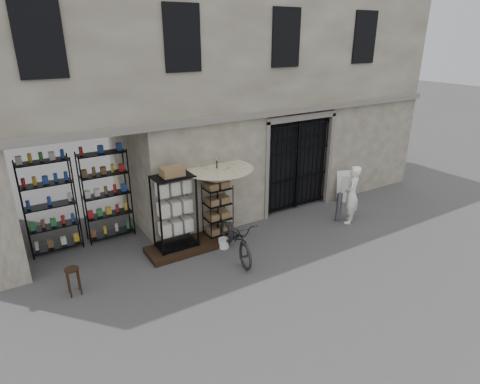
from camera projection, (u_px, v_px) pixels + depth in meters
ground at (294, 251)px, 10.50m from camera, size 80.00×80.00×0.00m
main_building at (217, 62)px, 12.02m from camera, size 14.00×4.00×9.00m
shop_recess at (84, 198)px, 9.96m from camera, size 3.00×1.70×3.00m
shop_shelving at (79, 201)px, 10.43m from camera, size 2.70×0.50×2.50m
iron_gate at (294, 163)px, 12.61m from camera, size 2.50×0.21×3.00m
step_platform at (185, 247)px, 10.52m from camera, size 2.00×0.90×0.15m
display_cabinet at (175, 216)px, 10.11m from camera, size 1.12×0.91×2.09m
wire_rack at (218, 212)px, 10.91m from camera, size 0.82×0.72×1.56m
market_umbrella at (217, 172)px, 10.43m from camera, size 2.15×2.17×2.70m
white_bucket at (224, 243)px, 10.61m from camera, size 0.27×0.27×0.26m
bicycle at (236, 255)px, 10.27m from camera, size 0.86×1.16×2.01m
wooden_stool at (74, 281)px, 8.64m from camera, size 0.40×0.40×0.63m
steel_bollard at (339, 207)px, 12.04m from camera, size 0.21×0.21×0.89m
shopkeeper at (349, 222)px, 12.12m from camera, size 1.58×1.80×0.42m
easel_sign at (346, 188)px, 13.33m from camera, size 0.67×0.71×1.03m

